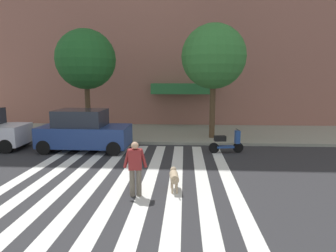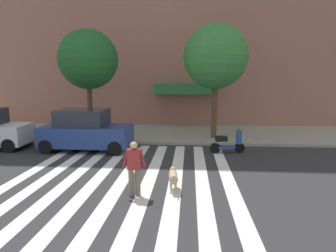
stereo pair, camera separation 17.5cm
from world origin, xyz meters
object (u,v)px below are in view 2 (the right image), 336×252
parked_scooter (228,143)px  dog_on_leash (173,176)px  street_tree_nearest (88,60)px  parked_car_behind_first (86,131)px  pedestrian_dog_walker (134,166)px  street_tree_middle (216,57)px

parked_scooter → dog_on_leash: 5.29m
street_tree_nearest → parked_car_behind_first: bearing=-75.8°
parked_car_behind_first → pedestrian_dog_walker: parked_car_behind_first is taller
street_tree_middle → pedestrian_dog_walker: bearing=-109.9°
parked_scooter → street_tree_nearest: size_ratio=0.27×
pedestrian_dog_walker → street_tree_nearest: bearing=116.5°
street_tree_middle → dog_on_leash: (-1.85, -7.64, -4.15)m
street_tree_nearest → street_tree_middle: (7.07, -0.09, 0.12)m
parked_scooter → dog_on_leash: (-2.26, -4.78, -0.04)m
street_tree_nearest → street_tree_middle: bearing=-0.7°
street_tree_nearest → pedestrian_dog_walker: bearing=-63.5°
parked_scooter → street_tree_middle: (-0.41, 2.86, 4.11)m
parked_scooter → pedestrian_dog_walker: 6.31m
street_tree_middle → street_tree_nearest: bearing=179.3°
parked_car_behind_first → dog_on_leash: bearing=-47.3°
street_tree_nearest → dog_on_leash: size_ratio=5.78×
parked_car_behind_first → parked_scooter: bearing=-0.8°
street_tree_middle → dog_on_leash: bearing=-103.6°
parked_car_behind_first → street_tree_middle: (6.35, 2.77, 3.65)m
parked_scooter → dog_on_leash: size_ratio=1.57×
street_tree_middle → pedestrian_dog_walker: 9.43m
parked_car_behind_first → parked_scooter: 6.78m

